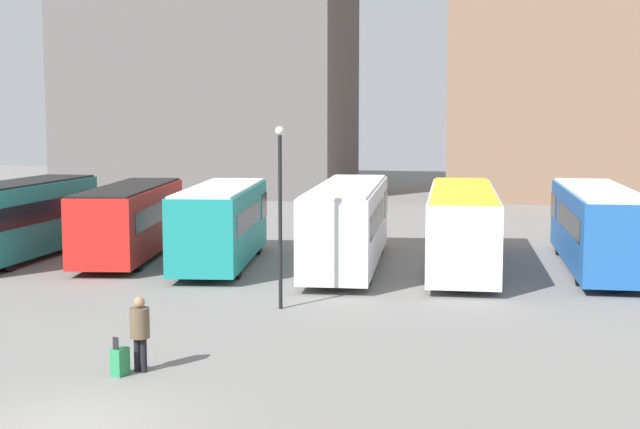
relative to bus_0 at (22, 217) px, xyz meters
The scene contains 10 objects.
ground_plane 21.82m from the bus_0, 57.39° to the right, with size 160.00×160.00×0.00m, color slate.
bus_0 is the anchor object (origin of this frame).
bus_1 4.53m from the bus_0, 14.59° to the left, with size 4.15×10.20×3.07m.
bus_2 8.72m from the bus_0, ahead, with size 3.84×9.65×3.20m.
bus_3 13.79m from the bus_0, ahead, with size 3.45×11.84×3.31m.
bus_4 18.28m from the bus_0, ahead, with size 3.31×12.32×3.16m.
bus_5 23.56m from the bus_0, ahead, with size 3.13×11.43×3.19m.
traveler 18.56m from the bus_0, 51.42° to the right, with size 0.56×0.56×1.80m.
suitcase 18.69m from the bus_0, 52.99° to the right, with size 0.36×0.46×0.94m.
lamp_post_0 14.99m from the bus_0, 28.68° to the right, with size 0.28×0.28×5.69m.
Camera 1 is at (8.28, -15.35, 6.06)m, focal length 50.00 mm.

